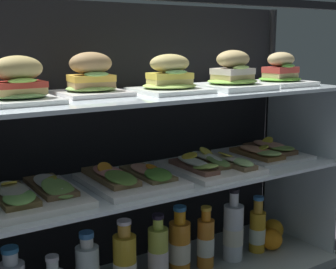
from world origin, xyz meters
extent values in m
cylinder|color=black|center=(0.62, 0.19, 0.46)|extent=(0.03, 0.03, 0.92)
cube|color=black|center=(0.00, 0.20, 0.48)|extent=(1.21, 0.01, 0.88)
cube|color=silver|center=(0.60, 0.00, 0.21)|extent=(0.01, 0.35, 0.34)
cube|color=silver|center=(0.00, 0.00, 0.38)|extent=(1.23, 0.37, 0.01)
cube|color=silver|center=(0.60, 0.00, 0.51)|extent=(0.01, 0.35, 0.25)
cube|color=silver|center=(0.00, 0.00, 0.64)|extent=(1.23, 0.37, 0.01)
cube|color=white|center=(-0.45, -0.01, 0.65)|extent=(0.19, 0.19, 0.01)
ellipsoid|color=#7EB464|center=(-0.45, -0.01, 0.67)|extent=(0.14, 0.12, 0.02)
cube|color=#D5BB6D|center=(-0.45, -0.01, 0.68)|extent=(0.12, 0.09, 0.02)
cube|color=#BC3527|center=(-0.45, -0.01, 0.69)|extent=(0.13, 0.09, 0.01)
ellipsoid|color=#96CB4B|center=(-0.45, -0.05, 0.70)|extent=(0.07, 0.03, 0.02)
ellipsoid|color=tan|center=(-0.45, -0.01, 0.73)|extent=(0.13, 0.09, 0.06)
cube|color=white|center=(-0.23, 0.05, 0.65)|extent=(0.19, 0.19, 0.01)
ellipsoid|color=#8AB85B|center=(-0.23, 0.05, 0.67)|extent=(0.15, 0.13, 0.02)
cube|color=tan|center=(-0.23, 0.05, 0.68)|extent=(0.13, 0.09, 0.02)
cube|color=yellow|center=(-0.23, 0.05, 0.70)|extent=(0.13, 0.10, 0.02)
ellipsoid|color=#7FB459|center=(-0.23, 0.01, 0.71)|extent=(0.07, 0.04, 0.02)
ellipsoid|color=#A17D4F|center=(-0.23, 0.05, 0.74)|extent=(0.13, 0.10, 0.06)
cube|color=white|center=(0.00, -0.01, 0.65)|extent=(0.20, 0.20, 0.01)
ellipsoid|color=#A3CA5E|center=(0.00, -0.01, 0.67)|extent=(0.17, 0.14, 0.02)
cube|color=#E0CA77|center=(0.00, -0.01, 0.68)|extent=(0.13, 0.09, 0.02)
cube|color=#E8CE4B|center=(0.00, -0.01, 0.70)|extent=(0.13, 0.09, 0.02)
ellipsoid|color=#7CB363|center=(0.00, -0.04, 0.71)|extent=(0.07, 0.04, 0.01)
ellipsoid|color=tan|center=(0.00, -0.01, 0.73)|extent=(0.13, 0.09, 0.06)
cube|color=white|center=(0.22, -0.04, 0.66)|extent=(0.21, 0.21, 0.02)
ellipsoid|color=#89C34D|center=(0.22, -0.04, 0.67)|extent=(0.17, 0.14, 0.02)
cube|color=#D6B977|center=(0.22, -0.04, 0.68)|extent=(0.13, 0.10, 0.02)
cube|color=beige|center=(0.22, -0.04, 0.70)|extent=(0.13, 0.10, 0.02)
ellipsoid|color=#A3C660|center=(0.22, -0.08, 0.72)|extent=(0.07, 0.04, 0.02)
ellipsoid|color=tan|center=(0.22, -0.04, 0.74)|extent=(0.13, 0.10, 0.06)
cube|color=white|center=(0.44, -0.03, 0.65)|extent=(0.19, 0.19, 0.02)
ellipsoid|color=#51972D|center=(0.44, -0.03, 0.67)|extent=(0.16, 0.13, 0.01)
cube|color=#D8BD82|center=(0.44, -0.03, 0.68)|extent=(0.11, 0.08, 0.02)
cube|color=#C13C35|center=(0.44, -0.03, 0.70)|extent=(0.11, 0.09, 0.02)
ellipsoid|color=#509134|center=(0.44, -0.06, 0.72)|extent=(0.07, 0.03, 0.02)
ellipsoid|color=tan|center=(0.44, -0.03, 0.74)|extent=(0.12, 0.09, 0.05)
cube|color=white|center=(-0.43, -0.01, 0.39)|extent=(0.25, 0.28, 0.02)
cube|color=brown|center=(-0.48, -0.01, 0.41)|extent=(0.09, 0.21, 0.01)
ellipsoid|color=#85C95E|center=(-0.48, -0.07, 0.42)|extent=(0.10, 0.12, 0.02)
ellipsoid|color=#F1ECCD|center=(-0.48, -0.01, 0.43)|extent=(0.07, 0.16, 0.02)
cylinder|color=yellow|center=(-0.48, 0.01, 0.44)|extent=(0.04, 0.04, 0.02)
cube|color=brown|center=(-0.37, 0.02, 0.41)|extent=(0.09, 0.21, 0.01)
ellipsoid|color=#7FAE50|center=(-0.37, -0.05, 0.42)|extent=(0.10, 0.12, 0.05)
ellipsoid|color=silver|center=(-0.37, 0.02, 0.42)|extent=(0.07, 0.17, 0.01)
cylinder|color=yellow|center=(-0.38, 0.00, 0.43)|extent=(0.04, 0.04, 0.02)
cube|color=white|center=(-0.14, -0.01, 0.39)|extent=(0.25, 0.28, 0.02)
cube|color=brown|center=(-0.19, 0.01, 0.41)|extent=(0.09, 0.22, 0.02)
ellipsoid|color=olive|center=(-0.19, -0.05, 0.42)|extent=(0.09, 0.12, 0.03)
ellipsoid|color=#F29385|center=(-0.19, 0.01, 0.42)|extent=(0.07, 0.18, 0.01)
cylinder|color=orange|center=(-0.20, 0.03, 0.43)|extent=(0.05, 0.04, 0.03)
cube|color=brown|center=(-0.08, -0.01, 0.41)|extent=(0.09, 0.21, 0.01)
ellipsoid|color=#4C862E|center=(-0.08, -0.07, 0.42)|extent=(0.10, 0.12, 0.03)
ellipsoid|color=#E0997D|center=(-0.08, -0.01, 0.42)|extent=(0.07, 0.16, 0.01)
cylinder|color=orange|center=(-0.07, -0.02, 0.43)|extent=(0.05, 0.05, 0.02)
cube|color=white|center=(0.15, -0.02, 0.39)|extent=(0.25, 0.28, 0.02)
cube|color=brown|center=(0.08, -0.03, 0.41)|extent=(0.06, 0.20, 0.01)
ellipsoid|color=#98C053|center=(0.08, -0.09, 0.42)|extent=(0.07, 0.11, 0.04)
ellipsoid|color=white|center=(0.08, -0.03, 0.43)|extent=(0.05, 0.16, 0.02)
cylinder|color=yellow|center=(0.08, 0.00, 0.44)|extent=(0.06, 0.06, 0.02)
cube|color=brown|center=(0.15, 0.00, 0.41)|extent=(0.06, 0.19, 0.01)
ellipsoid|color=olive|center=(0.15, -0.06, 0.42)|extent=(0.07, 0.10, 0.03)
ellipsoid|color=white|center=(0.15, 0.00, 0.43)|extent=(0.05, 0.15, 0.02)
cylinder|color=#F4DE48|center=(0.16, 0.01, 0.44)|extent=(0.06, 0.06, 0.03)
cube|color=brown|center=(0.21, -0.05, 0.41)|extent=(0.06, 0.21, 0.01)
ellipsoid|color=#96C075|center=(0.21, -0.11, 0.42)|extent=(0.07, 0.11, 0.02)
ellipsoid|color=silver|center=(0.21, -0.05, 0.42)|extent=(0.05, 0.17, 0.01)
cylinder|color=yellow|center=(0.20, -0.03, 0.43)|extent=(0.05, 0.05, 0.02)
cube|color=white|center=(0.43, 0.02, 0.39)|extent=(0.25, 0.28, 0.01)
cube|color=brown|center=(0.38, 0.01, 0.41)|extent=(0.09, 0.20, 0.01)
ellipsoid|color=#A2CB6C|center=(0.38, -0.05, 0.42)|extent=(0.10, 0.11, 0.02)
ellipsoid|color=#F7A579|center=(0.38, 0.01, 0.42)|extent=(0.07, 0.16, 0.01)
cylinder|color=#EFE445|center=(0.39, -0.02, 0.43)|extent=(0.06, 0.06, 0.02)
cube|color=brown|center=(0.47, 0.03, 0.41)|extent=(0.09, 0.20, 0.02)
ellipsoid|color=#8AB34F|center=(0.47, -0.03, 0.42)|extent=(0.09, 0.11, 0.02)
ellipsoid|color=#F6A988|center=(0.47, 0.03, 0.42)|extent=(0.07, 0.16, 0.02)
cylinder|color=yellow|center=(0.47, 0.04, 0.43)|extent=(0.04, 0.04, 0.03)
cylinder|color=silver|center=(-0.50, -0.01, 0.24)|extent=(0.04, 0.04, 0.03)
cylinder|color=teal|center=(-0.50, -0.01, 0.27)|extent=(0.04, 0.04, 0.01)
cylinder|color=white|center=(-0.39, -0.03, 0.20)|extent=(0.03, 0.03, 0.04)
cylinder|color=silver|center=(-0.39, -0.03, 0.22)|extent=(0.04, 0.04, 0.01)
cylinder|color=white|center=(-0.28, -0.01, 0.23)|extent=(0.04, 0.04, 0.03)
cylinder|color=#356FB3|center=(-0.28, -0.01, 0.26)|extent=(0.04, 0.04, 0.02)
cylinder|color=gold|center=(-0.17, -0.03, 0.14)|extent=(0.07, 0.07, 0.20)
cylinder|color=gold|center=(-0.17, -0.03, 0.25)|extent=(0.04, 0.04, 0.04)
cylinder|color=silver|center=(-0.17, -0.03, 0.28)|extent=(0.04, 0.04, 0.01)
cylinder|color=#BFCA4C|center=(-0.05, -0.03, 0.13)|extent=(0.06, 0.06, 0.19)
cylinder|color=white|center=(-0.05, -0.03, 0.12)|extent=(0.07, 0.07, 0.08)
cylinder|color=#C0DA4C|center=(-0.05, -0.03, 0.25)|extent=(0.03, 0.03, 0.03)
cylinder|color=black|center=(-0.05, -0.03, 0.27)|extent=(0.04, 0.04, 0.01)
cylinder|color=orange|center=(0.05, 0.01, 0.13)|extent=(0.07, 0.07, 0.18)
cylinder|color=#F4E8CC|center=(0.05, 0.01, 0.11)|extent=(0.07, 0.07, 0.07)
cylinder|color=orange|center=(0.05, 0.01, 0.24)|extent=(0.04, 0.04, 0.04)
cylinder|color=#2A6BAA|center=(0.05, 0.01, 0.26)|extent=(0.04, 0.04, 0.01)
cylinder|color=orange|center=(0.15, 0.00, 0.12)|extent=(0.06, 0.06, 0.17)
cylinder|color=white|center=(0.15, 0.00, 0.11)|extent=(0.06, 0.06, 0.06)
cylinder|color=orange|center=(0.15, 0.00, 0.22)|extent=(0.03, 0.03, 0.04)
cylinder|color=gold|center=(0.15, 0.00, 0.25)|extent=(0.04, 0.04, 0.01)
cylinder|color=white|center=(0.27, -0.01, 0.14)|extent=(0.07, 0.07, 0.20)
cylinder|color=silver|center=(0.27, -0.01, 0.12)|extent=(0.07, 0.07, 0.06)
cylinder|color=white|center=(0.27, -0.01, 0.26)|extent=(0.03, 0.03, 0.05)
cylinder|color=black|center=(0.27, -0.01, 0.29)|extent=(0.04, 0.04, 0.01)
cylinder|color=gold|center=(0.39, -0.01, 0.11)|extent=(0.06, 0.06, 0.15)
cylinder|color=white|center=(0.39, -0.01, 0.10)|extent=(0.06, 0.06, 0.06)
cylinder|color=gold|center=(0.39, -0.01, 0.21)|extent=(0.03, 0.03, 0.05)
cylinder|color=teal|center=(0.39, -0.01, 0.24)|extent=(0.04, 0.04, 0.01)
sphere|color=orange|center=(0.44, -0.03, 0.08)|extent=(0.08, 0.08, 0.08)
sphere|color=orange|center=(0.51, 0.03, 0.08)|extent=(0.08, 0.08, 0.08)
camera|label=1|loc=(-0.77, -1.19, 0.80)|focal=50.28mm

